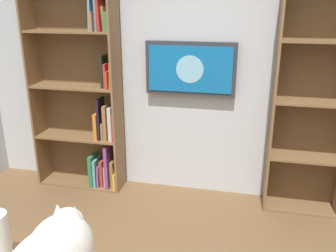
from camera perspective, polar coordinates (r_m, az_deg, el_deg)
name	(u,v)px	position (r m, az deg, el deg)	size (l,w,h in m)	color
wall_back	(194,60)	(3.52, 4.18, 10.28)	(4.52, 0.06, 2.70)	silver
bookshelf_right	(86,95)	(3.75, -12.80, 4.73)	(0.91, 0.28, 2.15)	brown
wall_mounted_tv	(190,69)	(3.45, 3.54, 8.98)	(0.86, 0.07, 0.50)	#333338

